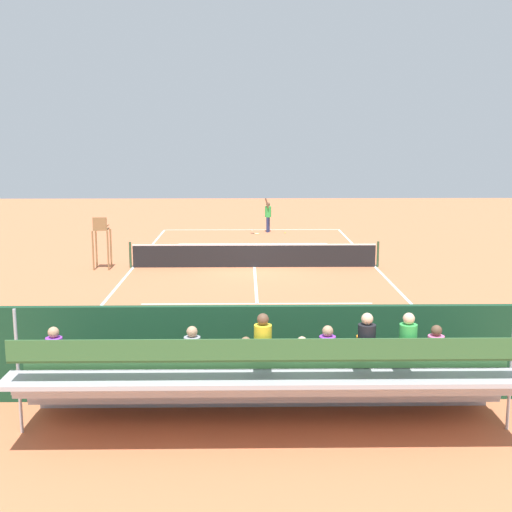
# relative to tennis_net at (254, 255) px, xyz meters

# --- Properties ---
(ground_plane) EXTENTS (60.00, 60.00, 0.00)m
(ground_plane) POSITION_rel_tennis_net_xyz_m (0.00, 0.00, -0.50)
(ground_plane) COLOR #CC7047
(court_line_markings) EXTENTS (10.10, 22.20, 0.01)m
(court_line_markings) POSITION_rel_tennis_net_xyz_m (0.00, -0.04, -0.50)
(court_line_markings) COLOR white
(court_line_markings) RESTS_ON ground
(tennis_net) EXTENTS (10.30, 0.10, 1.07)m
(tennis_net) POSITION_rel_tennis_net_xyz_m (0.00, 0.00, 0.00)
(tennis_net) COLOR black
(tennis_net) RESTS_ON ground
(backdrop_wall) EXTENTS (18.00, 0.16, 2.00)m
(backdrop_wall) POSITION_rel_tennis_net_xyz_m (0.00, 14.00, 0.50)
(backdrop_wall) COLOR #194228
(backdrop_wall) RESTS_ON ground
(bleacher_stand) EXTENTS (9.06, 2.40, 2.48)m
(bleacher_stand) POSITION_rel_tennis_net_xyz_m (-0.08, 15.38, 0.48)
(bleacher_stand) COLOR #B2B2B7
(bleacher_stand) RESTS_ON ground
(umpire_chair) EXTENTS (0.67, 0.67, 2.14)m
(umpire_chair) POSITION_rel_tennis_net_xyz_m (6.20, 0.27, 0.81)
(umpire_chair) COLOR olive
(umpire_chair) RESTS_ON ground
(courtside_bench) EXTENTS (1.80, 0.40, 0.93)m
(courtside_bench) POSITION_rel_tennis_net_xyz_m (-2.69, 13.27, 0.06)
(courtside_bench) COLOR #9E754C
(courtside_bench) RESTS_ON ground
(equipment_bag) EXTENTS (0.90, 0.36, 0.36)m
(equipment_bag) POSITION_rel_tennis_net_xyz_m (-0.71, 13.40, -0.32)
(equipment_bag) COLOR #B22D2D
(equipment_bag) RESTS_ON ground
(tennis_player) EXTENTS (0.45, 0.56, 1.93)m
(tennis_player) POSITION_rel_tennis_net_xyz_m (-0.90, -10.05, 0.51)
(tennis_player) COLOR navy
(tennis_player) RESTS_ON ground
(tennis_racket) EXTENTS (0.56, 0.44, 0.03)m
(tennis_racket) POSITION_rel_tennis_net_xyz_m (-0.25, -9.37, -0.49)
(tennis_racket) COLOR black
(tennis_racket) RESTS_ON ground
(tennis_ball_near) EXTENTS (0.07, 0.07, 0.07)m
(tennis_ball_near) POSITION_rel_tennis_net_xyz_m (-1.83, -9.53, -0.47)
(tennis_ball_near) COLOR #CCDB33
(tennis_ball_near) RESTS_ON ground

